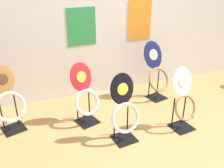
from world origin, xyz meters
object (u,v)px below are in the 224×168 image
at_px(toilet_seat_display_crimson_swirl, 85,96).
at_px(toilet_seat_display_white_plain, 184,100).
at_px(toilet_seat_display_jazz_black, 124,110).
at_px(toilet_seat_display_woodgrain, 9,103).
at_px(toilet_seat_display_navy_moon, 157,73).

bearing_deg(toilet_seat_display_crimson_swirl, toilet_seat_display_white_plain, -26.77).
bearing_deg(toilet_seat_display_jazz_black, toilet_seat_display_woodgrain, 151.00).
relative_size(toilet_seat_display_jazz_black, toilet_seat_display_white_plain, 1.04).
height_order(toilet_seat_display_navy_moon, toilet_seat_display_crimson_swirl, toilet_seat_display_navy_moon).
bearing_deg(toilet_seat_display_woodgrain, toilet_seat_display_jazz_black, -29.00).
height_order(toilet_seat_display_crimson_swirl, toilet_seat_display_woodgrain, toilet_seat_display_woodgrain).
bearing_deg(toilet_seat_display_navy_moon, toilet_seat_display_crimson_swirl, -166.78).
xyz_separation_m(toilet_seat_display_navy_moon, toilet_seat_display_jazz_black, (-0.95, -0.86, -0.02)).
distance_m(toilet_seat_display_navy_moon, toilet_seat_display_white_plain, 0.90).
bearing_deg(toilet_seat_display_navy_moon, toilet_seat_display_jazz_black, -137.82).
bearing_deg(toilet_seat_display_jazz_black, toilet_seat_display_crimson_swirl, 121.34).
height_order(toilet_seat_display_navy_moon, toilet_seat_display_white_plain, toilet_seat_display_navy_moon).
relative_size(toilet_seat_display_crimson_swirl, toilet_seat_display_jazz_black, 0.97).
xyz_separation_m(toilet_seat_display_woodgrain, toilet_seat_display_jazz_black, (1.32, -0.73, 0.01)).
bearing_deg(toilet_seat_display_crimson_swirl, toilet_seat_display_jazz_black, -58.66).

